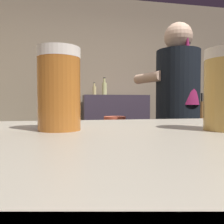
# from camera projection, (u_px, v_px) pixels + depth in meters

# --- Properties ---
(wall_back) EXTENTS (5.20, 0.10, 2.70)m
(wall_back) POSITION_uv_depth(u_px,v_px,m) (101.00, 86.00, 3.63)
(wall_back) COLOR gray
(wall_back) RESTS_ON ground
(prep_counter) EXTENTS (2.10, 0.60, 0.91)m
(prep_counter) POSITION_uv_depth(u_px,v_px,m) (157.00, 167.00, 2.31)
(prep_counter) COLOR #513733
(prep_counter) RESTS_ON ground
(back_shelf) EXTENTS (0.94, 0.36, 1.20)m
(back_shelf) POSITION_uv_depth(u_px,v_px,m) (115.00, 136.00, 3.41)
(back_shelf) COLOR #3D3341
(back_shelf) RESTS_ON ground
(bartender) EXTENTS (0.49, 0.55, 1.72)m
(bartender) POSITION_uv_depth(u_px,v_px,m) (178.00, 114.00, 1.84)
(bartender) COLOR #37273B
(bartender) RESTS_ON ground
(knife_block) EXTENTS (0.10, 0.08, 0.29)m
(knife_block) POSITION_uv_depth(u_px,v_px,m) (204.00, 111.00, 2.37)
(knife_block) COLOR brown
(knife_block) RESTS_ON prep_counter
(mixing_bowl) EXTENTS (0.21, 0.21, 0.06)m
(mixing_bowl) POSITION_uv_depth(u_px,v_px,m) (115.00, 119.00, 2.20)
(mixing_bowl) COLOR #C35238
(mixing_bowl) RESTS_ON prep_counter
(chefs_knife) EXTENTS (0.24, 0.06, 0.01)m
(chefs_knife) POSITION_uv_depth(u_px,v_px,m) (185.00, 121.00, 2.30)
(chefs_knife) COLOR silver
(chefs_knife) RESTS_ON prep_counter
(pint_glass_far) EXTENTS (0.07, 0.07, 0.14)m
(pint_glass_far) POSITION_uv_depth(u_px,v_px,m) (59.00, 89.00, 0.39)
(pint_glass_far) COLOR #BB6A27
(pint_glass_far) RESTS_ON bar_counter
(bottle_olive_oil) EXTENTS (0.07, 0.07, 0.26)m
(bottle_olive_oil) POSITION_uv_depth(u_px,v_px,m) (104.00, 88.00, 3.39)
(bottle_olive_oil) COLOR #D3D589
(bottle_olive_oil) RESTS_ON back_shelf
(bottle_vinegar) EXTENTS (0.05, 0.05, 0.19)m
(bottle_vinegar) POSITION_uv_depth(u_px,v_px,m) (94.00, 90.00, 3.43)
(bottle_vinegar) COLOR #D7C67F
(bottle_vinegar) RESTS_ON back_shelf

